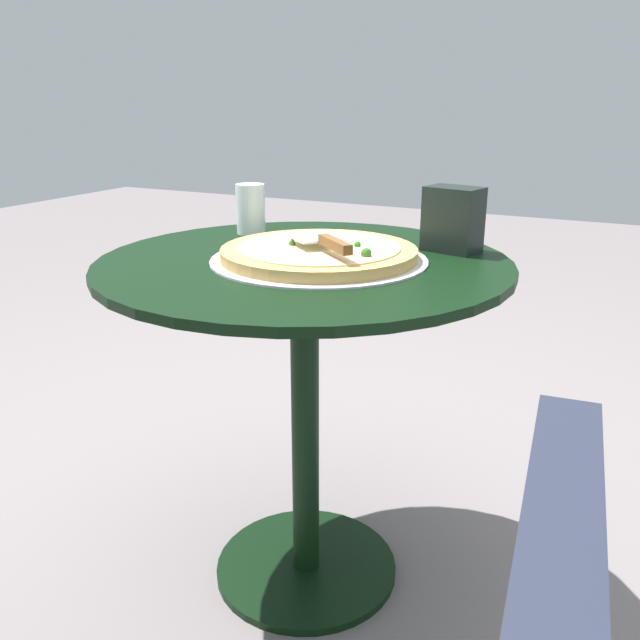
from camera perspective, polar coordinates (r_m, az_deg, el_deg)
ground_plane at (r=1.64m, az=-1.17°, el=-20.50°), size 10.00×10.00×0.00m
patio_table at (r=1.36m, az=-1.32°, el=-2.31°), size 0.81×0.81×0.73m
pizza_on_tray at (r=1.29m, az=0.01°, el=5.73°), size 0.42×0.42×0.04m
pizza_server at (r=1.23m, az=0.32°, el=6.79°), size 0.19×0.17×0.02m
drinking_cup at (r=1.55m, az=-5.95°, el=9.43°), size 0.07×0.07×0.11m
napkin_dispenser at (r=1.38m, az=11.29°, el=8.42°), size 0.12×0.10×0.13m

